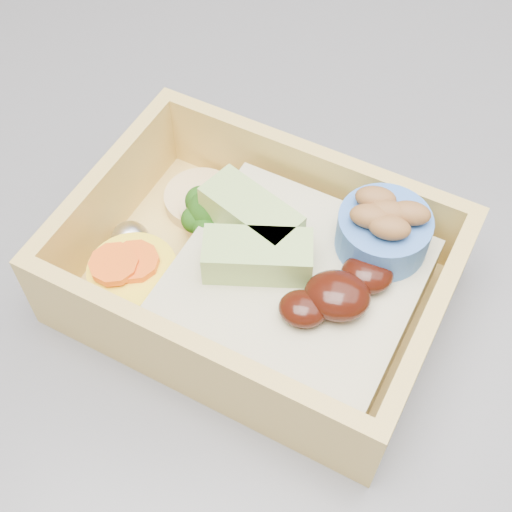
# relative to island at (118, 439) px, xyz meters

# --- Properties ---
(ground) EXTENTS (3.50, 3.50, 0.00)m
(ground) POSITION_rel_island_xyz_m (0.00, 0.10, -0.46)
(ground) COLOR #B3B0A5
(ground) RESTS_ON ground
(island) EXTENTS (1.24, 0.84, 0.92)m
(island) POSITION_rel_island_xyz_m (0.00, 0.00, 0.00)
(island) COLOR brown
(island) RESTS_ON ground
(bento_box) EXTENTS (0.23, 0.19, 0.07)m
(bento_box) POSITION_rel_island_xyz_m (0.18, -0.06, 0.48)
(bento_box) COLOR #DDB75B
(bento_box) RESTS_ON island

